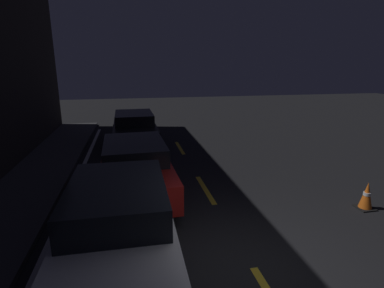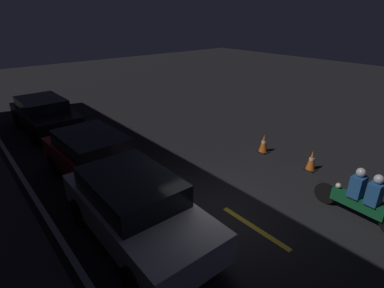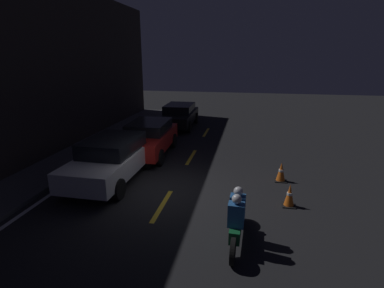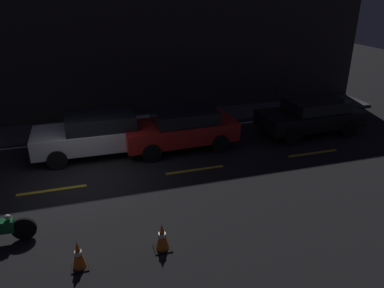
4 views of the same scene
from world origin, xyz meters
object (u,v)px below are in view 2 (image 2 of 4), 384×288
object	(u,v)px
taxi_red	(95,157)
traffic_cone_near	(312,161)
motorcycle	(362,197)
sedan_white	(136,206)
van_black	(44,113)
traffic_cone_mid	(264,143)

from	to	relation	value
taxi_red	traffic_cone_near	xyz separation A→B (m)	(-3.85, -5.61, -0.46)
motorcycle	taxi_red	bearing A→B (deg)	36.99
sedan_white	traffic_cone_near	xyz separation A→B (m)	(-0.85, -5.96, -0.47)
sedan_white	taxi_red	distance (m)	3.01
taxi_red	motorcycle	size ratio (longest dim) A/B	1.87
van_black	traffic_cone_near	bearing A→B (deg)	29.35
taxi_red	traffic_cone_mid	distance (m)	5.90
sedan_white	motorcycle	size ratio (longest dim) A/B	1.91
traffic_cone_near	traffic_cone_mid	distance (m)	1.86
traffic_cone_near	taxi_red	bearing A→B (deg)	55.58
traffic_cone_mid	van_black	bearing A→B (deg)	36.06
sedan_white	traffic_cone_near	size ratio (longest dim) A/B	6.27
sedan_white	van_black	world-z (taller)	sedan_white
van_black	traffic_cone_near	distance (m)	10.87
traffic_cone_mid	motorcycle	bearing A→B (deg)	160.96
sedan_white	traffic_cone_mid	size ratio (longest dim) A/B	6.23
sedan_white	motorcycle	distance (m)	5.41
van_black	motorcycle	world-z (taller)	van_black
traffic_cone_mid	taxi_red	bearing A→B (deg)	70.24
van_black	motorcycle	distance (m)	12.17
taxi_red	traffic_cone_near	world-z (taller)	taxi_red
taxi_red	traffic_cone_mid	world-z (taller)	taxi_red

